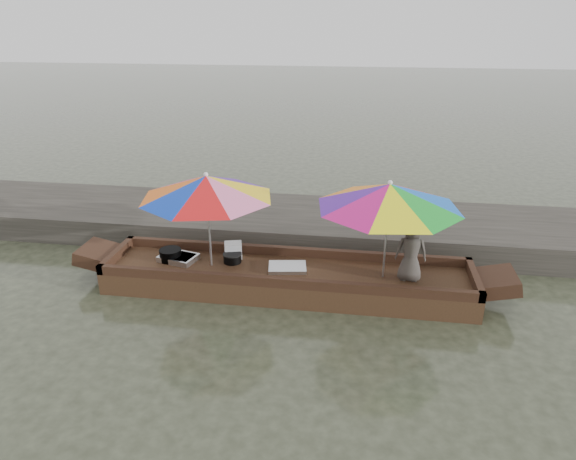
# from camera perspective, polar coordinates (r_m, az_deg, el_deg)

# --- Properties ---
(water) EXTENTS (80.00, 80.00, 0.00)m
(water) POSITION_cam_1_polar(r_m,az_deg,el_deg) (8.31, -0.10, -6.64)
(water) COLOR #2C3021
(water) RESTS_ON ground
(dock) EXTENTS (22.00, 2.20, 0.50)m
(dock) POSITION_cam_1_polar(r_m,az_deg,el_deg) (10.17, 1.76, 0.61)
(dock) COLOR #2D2B26
(dock) RESTS_ON ground
(boat_hull) EXTENTS (5.81, 1.20, 0.35)m
(boat_hull) POSITION_cam_1_polar(r_m,az_deg,el_deg) (8.23, -0.10, -5.58)
(boat_hull) COLOR black
(boat_hull) RESTS_ON water
(cooking_pot) EXTENTS (0.36, 0.36, 0.19)m
(cooking_pot) POSITION_cam_1_polar(r_m,az_deg,el_deg) (8.66, -12.93, -2.70)
(cooking_pot) COLOR black
(cooking_pot) RESTS_ON boat_hull
(tray_crayfish) EXTENTS (0.67, 0.54, 0.09)m
(tray_crayfish) POSITION_cam_1_polar(r_m,az_deg,el_deg) (8.64, -12.09, -3.03)
(tray_crayfish) COLOR silver
(tray_crayfish) RESTS_ON boat_hull
(tray_scallop) EXTENTS (0.65, 0.50, 0.06)m
(tray_scallop) POSITION_cam_1_polar(r_m,az_deg,el_deg) (8.17, -0.07, -4.18)
(tray_scallop) COLOR silver
(tray_scallop) RESTS_ON boat_hull
(charcoal_grill) EXTENTS (0.29, 0.29, 0.14)m
(charcoal_grill) POSITION_cam_1_polar(r_m,az_deg,el_deg) (8.43, -6.19, -3.14)
(charcoal_grill) COLOR black
(charcoal_grill) RESTS_ON boat_hull
(supply_bag) EXTENTS (0.33, 0.29, 0.26)m
(supply_bag) POSITION_cam_1_polar(r_m,az_deg,el_deg) (8.56, -6.10, -2.24)
(supply_bag) COLOR silver
(supply_bag) RESTS_ON boat_hull
(vendor) EXTENTS (0.49, 0.34, 0.96)m
(vendor) POSITION_cam_1_polar(r_m,az_deg,el_deg) (7.87, 13.53, -2.30)
(vendor) COLOR #443E39
(vendor) RESTS_ON boat_hull
(umbrella_bow) EXTENTS (2.43, 2.43, 1.55)m
(umbrella_bow) POSITION_cam_1_polar(r_m,az_deg,el_deg) (8.09, -8.80, 1.05)
(umbrella_bow) COLOR yellow
(umbrella_bow) RESTS_ON boat_hull
(umbrella_stern) EXTENTS (2.64, 2.64, 1.55)m
(umbrella_stern) POSITION_cam_1_polar(r_m,az_deg,el_deg) (7.76, 10.88, -0.06)
(umbrella_stern) COLOR blue
(umbrella_stern) RESTS_ON boat_hull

